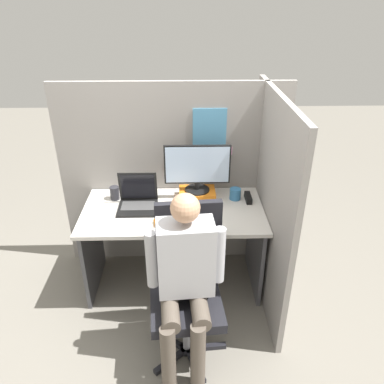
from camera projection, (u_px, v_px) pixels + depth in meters
name	position (u px, v px, depth m)	size (l,w,h in m)	color
ground_plane	(174.00, 312.00, 2.95)	(12.00, 12.00, 0.00)	slate
cubicle_panel_back	(174.00, 178.00, 3.22)	(1.92, 0.05, 1.64)	gray
cubicle_panel_right	(270.00, 203.00, 2.83)	(0.04, 1.36, 1.64)	gray
desk	(174.00, 229.00, 3.01)	(1.42, 0.72, 0.73)	beige
paper_box	(197.00, 194.00, 3.06)	(0.29, 0.21, 0.08)	orange
monitor	(197.00, 167.00, 2.95)	(0.52, 0.20, 0.39)	black
laptop	(138.00, 201.00, 2.93)	(0.30, 0.26, 0.27)	black
mouse	(162.00, 219.00, 2.78)	(0.06, 0.05, 0.03)	silver
stapler	(248.00, 198.00, 3.04)	(0.04, 0.15, 0.05)	black
carrot_toy	(156.00, 223.00, 2.71)	(0.04, 0.11, 0.04)	orange
office_chair	(187.00, 282.00, 2.48)	(0.53, 0.57, 1.06)	black
person	(185.00, 276.00, 2.24)	(0.48, 0.44, 1.25)	brown
coffee_mug	(235.00, 194.00, 3.05)	(0.09, 0.09, 0.09)	teal
pen_cup	(115.00, 193.00, 3.04)	(0.08, 0.08, 0.11)	#28282D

